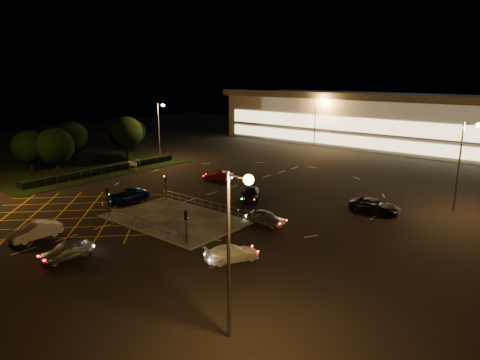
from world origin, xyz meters
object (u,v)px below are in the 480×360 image
Objects in this scene: car_queue_white at (36,231)px; car_circ_red at (219,176)px; signal_sw at (108,196)px; car_far_dkgrey at (251,194)px; car_near_silver at (66,250)px; car_right_silver at (266,218)px; car_left_blue at (128,195)px; car_approach_white at (232,253)px; signal_se at (186,220)px; signal_nw at (165,182)px; car_east_grey at (375,206)px; signal_ne at (243,200)px.

car_circ_red is (-1.87, 27.47, -0.06)m from car_queue_white.
car_far_dkgrey is at bearing -117.86° from signal_sw.
car_right_silver is (7.89, 17.36, -0.02)m from car_near_silver.
signal_sw is at bearing 131.17° from car_near_silver.
signal_sw reaches higher than car_left_blue.
car_queue_white is 1.01× the size of car_approach_white.
signal_se is at bearing 59.95° from car_near_silver.
signal_nw is 24.45m from car_east_grey.
car_east_grey is at bearing -12.26° from car_far_dkgrey.
car_circ_red is at bearing 110.35° from car_near_silver.
car_far_dkgrey is (11.30, 9.79, 0.00)m from car_left_blue.
signal_sw is at bearing -20.60° from car_circ_red.
car_left_blue is at bearing 15.14° from car_approach_white.
signal_se is 16.36m from car_left_blue.
car_left_blue is 1.04× the size of car_far_dkgrey.
signal_ne is 0.57× the size of car_east_grey.
car_circ_red is at bearing 54.79° from car_right_silver.
signal_sw is 7.99m from signal_nw.
car_left_blue is (-9.86, 13.33, -0.01)m from car_near_silver.
signal_se reaches higher than car_queue_white.
car_queue_white is (0.01, -7.91, -1.60)m from signal_sw.
car_near_silver is at bearing 66.13° from car_approach_white.
signal_sw is at bearing 0.00° from signal_se.
car_near_silver is at bearing 56.01° from signal_se.
car_approach_white is at bearing -24.53° from signal_nw.
car_right_silver is (14.25, 8.99, -1.66)m from signal_sw.
car_left_blue is (-15.50, -3.03, -1.64)m from signal_ne.
car_near_silver is at bearing 144.74° from car_east_grey.
car_far_dkgrey is (7.79, 22.66, -0.04)m from car_queue_white.
car_near_silver is 31.87m from car_east_grey.
car_east_grey is (13.58, 4.98, 0.04)m from car_far_dkgrey.
signal_sw is 0.76× the size of car_right_silver.
car_right_silver is (2.25, 1.01, -1.66)m from signal_ne.
signal_nw and signal_ne have the same top height.
car_far_dkgrey is at bearing 73.67° from car_queue_white.
car_circ_red is (-13.87, 19.56, -1.67)m from signal_se.
signal_sw is 8.07m from car_queue_white.
signal_se is 0.74× the size of car_circ_red.
signal_ne is at bearing -146.35° from signal_sw.
signal_sw is 0.74× the size of car_circ_red.
signal_se is 21.91m from car_east_grey.
car_left_blue is at bearing 130.43° from car_near_silver.
car_circ_red is (-1.87, 11.57, -1.67)m from signal_nw.
car_left_blue is 0.95× the size of car_east_grey.
car_left_blue is 18.21m from car_right_silver.
signal_nw is 12.00m from signal_ne.
car_near_silver reaches higher than car_right_silver.
car_approach_white is at bearing 41.77° from car_near_silver.
signal_se reaches higher than car_east_grey.
signal_se is at bearing -106.51° from car_far_dkgrey.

